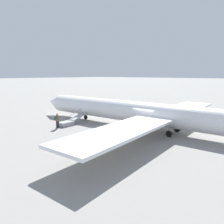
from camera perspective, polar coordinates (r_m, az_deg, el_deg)
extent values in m
plane|color=gray|center=(24.62, 9.30, -4.68)|extent=(600.00, 600.00, 0.00)
cylinder|color=white|center=(24.22, 9.43, -0.40)|extent=(29.40, 4.28, 2.41)
cone|color=white|center=(34.59, -14.65, 2.49)|extent=(2.79, 2.52, 2.36)
cube|color=white|center=(17.36, 2.22, -5.00)|extent=(4.63, 12.53, 0.24)
cube|color=white|center=(30.37, 18.42, 0.96)|extent=(4.63, 12.53, 0.24)
cylinder|color=black|center=(30.08, -6.89, -1.36)|extent=(0.60, 0.19, 0.60)
cylinder|color=#4C4C51|center=(30.00, -6.91, -0.63)|extent=(0.11, 0.11, 0.19)
cylinder|color=black|center=(22.40, 14.66, -5.56)|extent=(0.60, 0.19, 0.60)
cylinder|color=#4C4C51|center=(22.30, 14.70, -4.59)|extent=(0.11, 0.11, 0.19)
cylinder|color=black|center=(24.35, 16.64, -4.41)|extent=(0.60, 0.19, 0.60)
cylinder|color=#4C4C51|center=(24.26, 16.69, -3.51)|extent=(0.11, 0.11, 0.19)
cube|color=#99999E|center=(26.79, -11.96, -3.02)|extent=(1.21, 1.87, 0.50)
cube|color=#99999E|center=(27.99, -8.90, -1.23)|extent=(1.04, 2.28, 0.70)
cube|color=#99999E|center=(28.22, -9.56, -0.13)|extent=(0.20, 2.21, 0.64)
cube|color=#23232D|center=(25.88, -14.03, -3.16)|extent=(0.22, 0.29, 0.85)
cylinder|color=brown|center=(25.72, -14.10, -1.53)|extent=(0.36, 0.36, 0.65)
sphere|color=tan|center=(25.64, -14.15, -0.56)|extent=(0.24, 0.24, 0.24)
cube|color=#23472D|center=(25.55, -14.58, -1.55)|extent=(0.29, 0.20, 0.44)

